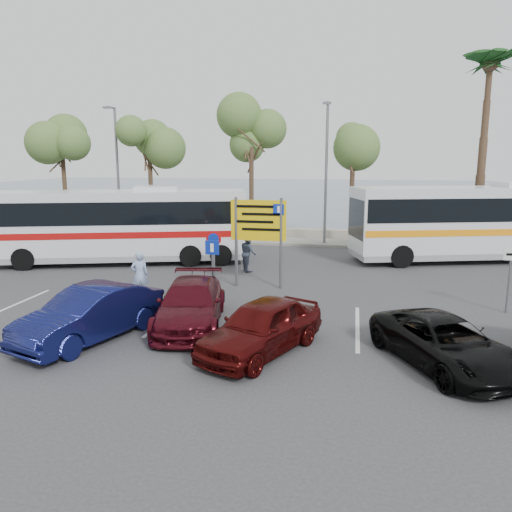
% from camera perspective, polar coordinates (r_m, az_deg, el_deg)
% --- Properties ---
extents(ground, '(120.00, 120.00, 0.00)m').
position_cam_1_polar(ground, '(17.32, -5.00, -6.04)').
color(ground, '#343437').
rests_on(ground, ground).
extents(kerb_strip, '(44.00, 2.40, 0.15)m').
position_cam_1_polar(kerb_strip, '(30.66, 2.23, 1.71)').
color(kerb_strip, gray).
rests_on(kerb_strip, ground).
extents(seawall, '(48.00, 0.80, 0.60)m').
position_cam_1_polar(seawall, '(32.58, 2.78, 2.67)').
color(seawall, '#A29681').
rests_on(seawall, ground).
extents(sea, '(140.00, 140.00, 0.00)m').
position_cam_1_polar(sea, '(76.20, 7.65, 7.24)').
color(sea, '#3E4F63').
rests_on(sea, ground).
extents(tree_far_left, '(3.20, 3.20, 7.60)m').
position_cam_1_polar(tree_far_left, '(35.25, -21.37, 12.41)').
color(tree_far_left, '#382619').
rests_on(tree_far_left, kerb_strip).
extents(tree_left, '(3.20, 3.20, 7.20)m').
position_cam_1_polar(tree_left, '(32.46, -12.12, 12.51)').
color(tree_left, '#382619').
rests_on(tree_left, kerb_strip).
extents(tree_mid, '(3.20, 3.20, 8.00)m').
position_cam_1_polar(tree_mid, '(30.55, -0.53, 14.07)').
color(tree_mid, '#382619').
rests_on(tree_mid, kerb_strip).
extents(tree_right, '(3.20, 3.20, 7.40)m').
position_cam_1_polar(tree_right, '(29.90, 11.10, 12.99)').
color(tree_right, '#382619').
rests_on(tree_right, kerb_strip).
extents(palm_tree, '(4.80, 4.80, 11.20)m').
position_cam_1_polar(palm_tree, '(31.03, 25.17, 18.98)').
color(palm_tree, '#382619').
rests_on(palm_tree, kerb_strip).
extents(street_lamp_left, '(0.45, 1.15, 8.01)m').
position_cam_1_polar(street_lamp_left, '(32.86, -15.61, 9.87)').
color(street_lamp_left, slate).
rests_on(street_lamp_left, kerb_strip).
extents(street_lamp_right, '(0.45, 1.15, 8.01)m').
position_cam_1_polar(street_lamp_right, '(29.45, 8.02, 10.07)').
color(street_lamp_right, slate).
rests_on(street_lamp_right, kerb_strip).
extents(direction_sign, '(2.20, 0.12, 3.60)m').
position_cam_1_polar(direction_sign, '(19.61, 0.29, 3.31)').
color(direction_sign, slate).
rests_on(direction_sign, ground).
extents(sign_no_stop, '(0.60, 0.08, 2.35)m').
position_cam_1_polar(sign_no_stop, '(19.34, -4.84, 0.59)').
color(sign_no_stop, slate).
rests_on(sign_no_stop, ground).
extents(sign_parking, '(0.50, 0.07, 2.25)m').
position_cam_1_polar(sign_parking, '(17.75, -5.00, -0.72)').
color(sign_parking, slate).
rests_on(sign_parking, ground).
extents(sign_taxi, '(0.50, 0.07, 2.20)m').
position_cam_1_polar(sign_taxi, '(18.50, 27.02, -1.58)').
color(sign_taxi, slate).
rests_on(sign_taxi, ground).
extents(lane_markings, '(12.02, 4.20, 0.01)m').
position_cam_1_polar(lane_markings, '(16.77, -9.73, -6.74)').
color(lane_markings, silver).
rests_on(lane_markings, ground).
extents(coach_bus_left, '(12.35, 6.05, 3.78)m').
position_cam_1_polar(coach_bus_left, '(25.23, -15.25, 3.13)').
color(coach_bus_left, silver).
rests_on(coach_bus_left, ground).
extents(coach_bus_right, '(12.91, 6.22, 3.95)m').
position_cam_1_polar(coach_bus_right, '(27.30, 24.17, 3.29)').
color(coach_bus_right, silver).
rests_on(coach_bus_right, ground).
extents(car_blue, '(3.00, 4.86, 1.51)m').
position_cam_1_polar(car_blue, '(14.99, -18.41, -6.33)').
color(car_blue, '#0F1448').
rests_on(car_blue, ground).
extents(car_maroon, '(2.78, 5.01, 1.37)m').
position_cam_1_polar(car_maroon, '(15.55, -7.49, -5.46)').
color(car_maroon, '#480C15').
rests_on(car_maroon, ground).
extents(car_red, '(3.29, 4.53, 1.43)m').
position_cam_1_polar(car_red, '(13.34, 0.63, -8.08)').
color(car_red, '#440A09').
rests_on(car_red, ground).
extents(suv_black, '(3.87, 4.86, 1.23)m').
position_cam_1_polar(suv_black, '(13.39, 20.80, -9.24)').
color(suv_black, black).
rests_on(suv_black, ground).
extents(pedestrian_near, '(0.76, 0.66, 1.74)m').
position_cam_1_polar(pedestrian_near, '(18.87, -13.15, -2.11)').
color(pedestrian_near, '#8FA5D0').
rests_on(pedestrian_near, ground).
extents(pedestrian_far, '(0.99, 1.06, 1.74)m').
position_cam_1_polar(pedestrian_far, '(22.71, -0.91, 0.40)').
color(pedestrian_far, '#353E50').
rests_on(pedestrian_far, ground).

